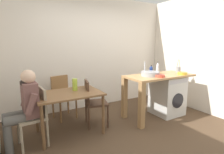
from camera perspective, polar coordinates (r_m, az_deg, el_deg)
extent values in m
plane|color=#4C3826|center=(3.37, 5.52, -17.44)|extent=(5.46, 5.46, 0.00)
cube|color=silver|center=(4.52, -7.15, 7.54)|extent=(4.60, 0.10, 2.70)
cube|color=silver|center=(4.59, 28.53, 6.40)|extent=(0.10, 3.80, 2.70)
cube|color=brown|center=(3.22, -13.56, -5.13)|extent=(1.10, 0.76, 0.03)
cylinder|color=brown|center=(2.95, -21.03, -14.73)|extent=(0.05, 0.05, 0.71)
cylinder|color=brown|center=(3.22, -2.81, -11.81)|extent=(0.05, 0.05, 0.71)
cylinder|color=brown|center=(3.56, -22.72, -10.45)|extent=(0.05, 0.05, 0.71)
cylinder|color=brown|center=(3.79, -7.40, -8.43)|extent=(0.05, 0.05, 0.71)
cube|color=gray|center=(3.11, -24.04, -11.69)|extent=(0.43, 0.43, 0.04)
cube|color=gray|center=(3.07, -21.04, -7.32)|extent=(0.07, 0.38, 0.45)
cylinder|color=gray|center=(3.02, -26.56, -17.30)|extent=(0.04, 0.04, 0.45)
cylinder|color=gray|center=(3.34, -27.46, -14.61)|extent=(0.04, 0.04, 0.45)
cylinder|color=gray|center=(3.07, -19.64, -16.27)|extent=(0.04, 0.04, 0.45)
cylinder|color=gray|center=(3.39, -21.26, -13.75)|extent=(0.04, 0.04, 0.45)
cube|color=#4C3323|center=(3.53, -4.92, -8.16)|extent=(0.48, 0.48, 0.04)
cube|color=#4C3323|center=(3.44, -7.94, -4.82)|extent=(0.13, 0.38, 0.45)
cylinder|color=#4C3323|center=(3.81, -2.68, -10.32)|extent=(0.04, 0.04, 0.45)
cylinder|color=#4C3323|center=(3.48, -1.31, -12.36)|extent=(0.04, 0.04, 0.45)
cylinder|color=#4C3323|center=(3.75, -8.15, -10.76)|extent=(0.04, 0.04, 0.45)
cylinder|color=#4C3323|center=(3.42, -7.32, -12.90)|extent=(0.04, 0.04, 0.45)
cube|color=olive|center=(3.97, -14.86, -6.34)|extent=(0.48, 0.48, 0.04)
cube|color=olive|center=(4.07, -16.17, -2.72)|extent=(0.38, 0.12, 0.45)
cylinder|color=olive|center=(3.97, -11.16, -9.60)|extent=(0.04, 0.04, 0.45)
cylinder|color=olive|center=(3.82, -15.88, -10.67)|extent=(0.04, 0.04, 0.45)
cylinder|color=olive|center=(4.27, -13.67, -8.26)|extent=(0.04, 0.04, 0.45)
cylinder|color=olive|center=(4.13, -18.12, -9.17)|extent=(0.04, 0.04, 0.45)
cylinder|color=#595651|center=(3.09, -29.87, -16.95)|extent=(0.11, 0.11, 0.45)
cylinder|color=#595651|center=(3.25, -30.15, -15.58)|extent=(0.11, 0.11, 0.45)
cylinder|color=#595651|center=(2.99, -27.25, -11.84)|extent=(0.41, 0.17, 0.14)
cylinder|color=#595651|center=(3.16, -27.68, -10.71)|extent=(0.41, 0.17, 0.14)
cube|color=brown|center=(3.02, -24.47, -6.39)|extent=(0.23, 0.36, 0.52)
cylinder|color=brown|center=(2.82, -24.09, -7.81)|extent=(0.19, 0.10, 0.31)
cylinder|color=brown|center=(3.22, -25.47, -5.71)|extent=(0.19, 0.10, 0.31)
sphere|color=beige|center=(2.94, -24.98, 0.07)|extent=(0.21, 0.21, 0.21)
sphere|color=black|center=(2.95, -26.00, -1.64)|extent=(0.12, 0.12, 0.12)
cube|color=tan|center=(3.99, 14.76, 0.37)|extent=(1.50, 0.68, 0.04)
cube|color=#A07749|center=(3.44, 9.35, -8.96)|extent=(0.10, 0.10, 0.88)
cube|color=#A07749|center=(3.88, 3.93, -6.57)|extent=(0.10, 0.10, 0.88)
cube|color=silver|center=(4.28, 17.00, -5.54)|extent=(0.60, 0.60, 0.86)
cylinder|color=black|center=(4.09, 20.08, -7.06)|extent=(0.32, 0.02, 0.32)
cube|color=#B2B2B7|center=(4.00, 20.37, -1.37)|extent=(0.54, 0.01, 0.08)
cylinder|color=#9EA0A5|center=(3.80, 11.97, 1.00)|extent=(0.38, 0.38, 0.09)
cylinder|color=#B2B2B7|center=(3.92, 10.28, 2.75)|extent=(0.02, 0.02, 0.28)
cylinder|color=navy|center=(4.13, 12.26, 2.03)|extent=(0.07, 0.07, 0.13)
cone|color=navy|center=(4.11, 12.30, 3.20)|extent=(0.07, 0.07, 0.04)
cylinder|color=#262626|center=(4.11, 12.32, 3.56)|extent=(0.03, 0.03, 0.01)
cylinder|color=silver|center=(4.10, 14.16, 2.33)|extent=(0.06, 0.06, 0.19)
cone|color=silver|center=(4.09, 14.23, 4.06)|extent=(0.05, 0.05, 0.05)
cylinder|color=#262626|center=(4.08, 14.26, 4.58)|extent=(0.02, 0.02, 0.02)
cylinder|color=#D84C38|center=(3.71, 14.81, 0.36)|extent=(0.20, 0.20, 0.05)
cylinder|color=maroon|center=(3.70, 14.82, 0.57)|extent=(0.16, 0.16, 0.03)
cylinder|color=gray|center=(4.47, 20.16, 2.24)|extent=(0.11, 0.11, 0.13)
cylinder|color=#99724C|center=(4.44, 20.03, 4.09)|extent=(0.01, 0.04, 0.18)
cylinder|color=#99724C|center=(4.46, 20.56, 4.07)|extent=(0.01, 0.05, 0.18)
cylinder|color=gold|center=(4.17, 21.34, 1.08)|extent=(0.20, 0.20, 0.05)
cylinder|color=olive|center=(4.16, 21.36, 1.27)|extent=(0.16, 0.16, 0.03)
cylinder|color=#A8C63D|center=(3.33, -11.66, -2.38)|extent=(0.09, 0.09, 0.22)
cube|color=#B2B2B7|center=(3.88, 15.28, 0.43)|extent=(0.15, 0.06, 0.01)
cube|color=#262628|center=(3.88, 15.28, 0.43)|extent=(0.15, 0.06, 0.01)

